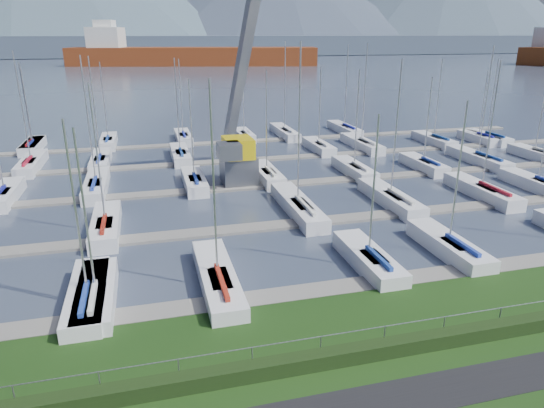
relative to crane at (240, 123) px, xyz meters
name	(u,v)px	position (x,y,z in m)	size (l,w,h in m)	color
path	(372,404)	(-1.22, -31.62, -5.32)	(160.00, 2.00, 0.04)	black
water	(154,61)	(-1.22, 231.38, -5.73)	(800.00, 540.00, 0.20)	#3E475B
hedge	(345,355)	(-1.22, -29.02, -4.98)	(80.00, 0.70, 0.70)	black
fence	(343,333)	(-1.22, -28.62, -4.13)	(0.04, 0.04, 80.00)	gray
foothill	(150,45)	(-1.22, 301.38, 0.67)	(900.00, 80.00, 12.00)	#414E5F
docks	(234,188)	(-1.22, -2.62, -5.55)	(90.00, 41.60, 0.25)	slate
crane	(240,123)	(0.00, 0.00, 0.00)	(5.56, 13.22, 22.35)	slate
cargo_ship_mid	(184,57)	(10.83, 185.79, -1.87)	(111.21, 42.00, 21.50)	maroon
sailboat_fleet	(200,125)	(-3.76, -0.05, 0.05)	(74.79, 50.20, 13.40)	navy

